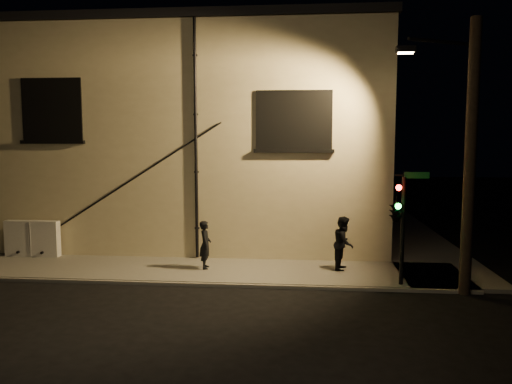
# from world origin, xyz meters

# --- Properties ---
(ground) EXTENTS (90.00, 90.00, 0.00)m
(ground) POSITION_xyz_m (0.00, 0.00, 0.00)
(ground) COLOR black
(sidewalk) EXTENTS (21.00, 16.00, 0.12)m
(sidewalk) POSITION_xyz_m (1.22, 4.39, 0.06)
(sidewalk) COLOR slate
(sidewalk) RESTS_ON ground
(building) EXTENTS (16.20, 12.23, 8.80)m
(building) POSITION_xyz_m (-3.00, 8.99, 4.40)
(building) COLOR beige
(building) RESTS_ON ground
(utility_cabinet) EXTENTS (1.97, 0.33, 1.30)m
(utility_cabinet) POSITION_xyz_m (-7.80, 2.70, 0.77)
(utility_cabinet) COLOR silver
(utility_cabinet) RESTS_ON sidewalk
(pedestrian_a) EXTENTS (0.45, 0.62, 1.58)m
(pedestrian_a) POSITION_xyz_m (-1.24, 1.56, 0.91)
(pedestrian_a) COLOR black
(pedestrian_a) RESTS_ON sidewalk
(pedestrian_b) EXTENTS (0.85, 0.98, 1.74)m
(pedestrian_b) POSITION_xyz_m (3.26, 1.84, 0.99)
(pedestrian_b) COLOR black
(pedestrian_b) RESTS_ON sidewalk
(traffic_signal) EXTENTS (1.31, 1.94, 3.29)m
(traffic_signal) POSITION_xyz_m (4.60, 0.19, 2.33)
(traffic_signal) COLOR black
(traffic_signal) RESTS_ON sidewalk
(streetlamp_pole) EXTENTS (2.04, 1.40, 7.58)m
(streetlamp_pole) POSITION_xyz_m (6.39, -0.05, 4.00)
(streetlamp_pole) COLOR black
(streetlamp_pole) RESTS_ON ground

